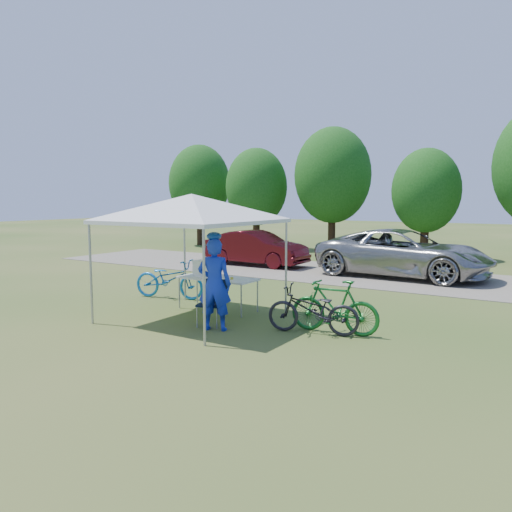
{
  "coord_description": "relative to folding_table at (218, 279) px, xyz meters",
  "views": [
    {
      "loc": [
        6.92,
        -8.36,
        2.61
      ],
      "look_at": [
        0.37,
        2.0,
        1.22
      ],
      "focal_mm": 35.0,
      "sensor_mm": 36.0,
      "label": 1
    }
  ],
  "objects": [
    {
      "name": "ice_cream_cup",
      "position": [
        0.44,
        -0.05,
        0.07
      ],
      "size": [
        0.07,
        0.07,
        0.05
      ],
      "primitive_type": "cylinder",
      "color": "gold",
      "rests_on": "folding_table"
    },
    {
      "name": "minivan",
      "position": [
        2.26,
        7.38,
        0.08
      ],
      "size": [
        5.84,
        2.89,
        1.59
      ],
      "primitive_type": "imported",
      "rotation": [
        0.0,
        0.0,
        1.53
      ],
      "color": "#9E9E9A",
      "rests_on": "gravel_strip"
    },
    {
      "name": "bike_blue",
      "position": [
        -1.93,
        0.46,
        -0.22
      ],
      "size": [
        2.08,
        1.12,
        1.04
      ],
      "primitive_type": "imported",
      "rotation": [
        0.0,
        0.0,
        1.8
      ],
      "color": "#1466B6",
      "rests_on": "ground"
    },
    {
      "name": "cyclist",
      "position": [
        1.04,
        -1.49,
        0.19
      ],
      "size": [
        0.8,
        0.67,
        1.86
      ],
      "primitive_type": "imported",
      "rotation": [
        0.0,
        0.0,
        3.55
      ],
      "color": "#162FB8",
      "rests_on": "ground"
    },
    {
      "name": "ground",
      "position": [
        0.04,
        -0.96,
        -0.74
      ],
      "size": [
        100.0,
        100.0,
        0.0
      ],
      "primitive_type": "plane",
      "color": "#2D5119",
      "rests_on": "ground"
    },
    {
      "name": "canopy",
      "position": [
        0.04,
        -0.96,
        1.91
      ],
      "size": [
        4.53,
        4.53,
        3.0
      ],
      "color": "#A5A5AA",
      "rests_on": "ground"
    },
    {
      "name": "folding_chair",
      "position": [
        0.75,
        -1.16,
        -0.18
      ],
      "size": [
        0.6,
        0.63,
        0.95
      ],
      "rotation": [
        0.0,
        0.0,
        0.3
      ],
      "color": "black",
      "rests_on": "ground"
    },
    {
      "name": "cooler",
      "position": [
        -0.37,
        0.0,
        0.23
      ],
      "size": [
        0.52,
        0.35,
        0.38
      ],
      "color": "white",
      "rests_on": "folding_table"
    },
    {
      "name": "gravel_strip",
      "position": [
        0.04,
        7.04,
        -0.73
      ],
      "size": [
        24.0,
        5.0,
        0.02
      ],
      "primitive_type": "cube",
      "color": "gray",
      "rests_on": "ground"
    },
    {
      "name": "bike_dark",
      "position": [
        2.82,
        -0.7,
        -0.26
      ],
      "size": [
        1.9,
        1.02,
        0.95
      ],
      "primitive_type": "imported",
      "rotation": [
        0.0,
        0.0,
        -1.35
      ],
      "color": "black",
      "rests_on": "ground"
    },
    {
      "name": "sedan",
      "position": [
        -3.46,
        7.2,
        -0.04
      ],
      "size": [
        4.12,
        1.44,
        1.36
      ],
      "primitive_type": "imported",
      "rotation": [
        0.0,
        0.0,
        1.57
      ],
      "color": "#410A0F",
      "rests_on": "gravel_strip"
    },
    {
      "name": "treeline",
      "position": [
        -0.26,
        13.09,
        2.8
      ],
      "size": [
        24.89,
        4.28,
        6.3
      ],
      "color": "#382314",
      "rests_on": "ground"
    },
    {
      "name": "folding_table",
      "position": [
        0.0,
        0.0,
        0.0
      ],
      "size": [
        1.9,
        0.79,
        0.78
      ],
      "color": "white",
      "rests_on": "ground"
    },
    {
      "name": "bike_green",
      "position": [
        3.16,
        -0.45,
        -0.2
      ],
      "size": [
        1.82,
        0.67,
        1.07
      ],
      "primitive_type": "imported",
      "rotation": [
        0.0,
        0.0,
        -1.47
      ],
      "color": "#156223",
      "rests_on": "ground"
    }
  ]
}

